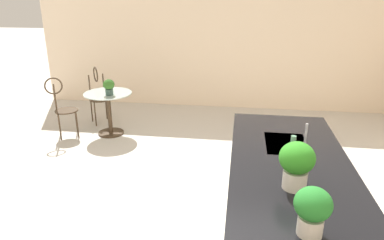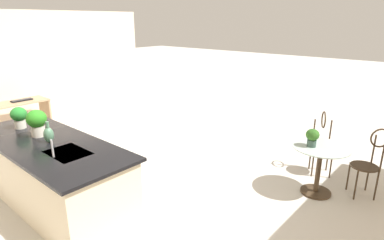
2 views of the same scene
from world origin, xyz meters
TOP-DOWN VIEW (x-y plane):
  - ground_plane at (0.00, 0.00)m, footprint 40.00×40.00m
  - wall_left_window at (-4.26, 0.00)m, footprint 0.12×7.80m
  - kitchen_island at (0.30, 0.85)m, footprint 2.80×1.06m
  - bistro_table at (-2.39, -1.83)m, footprint 0.80×0.80m
  - chair_near_window at (-2.16, -2.56)m, footprint 0.52×0.52m
  - chair_by_island at (-2.95, -2.24)m, footprint 0.53×0.53m
  - sink_faucet at (-0.25, 1.03)m, footprint 0.02×0.02m
  - potted_plant_on_table at (-2.27, -1.76)m, footprint 0.19×0.19m
  - potted_plant_counter_far at (1.15, 0.84)m, footprint 0.23×0.23m
  - potted_plant_counter_near at (0.60, 0.82)m, footprint 0.27×0.27m
  - vase_on_counter at (0.25, 0.84)m, footprint 0.13×0.13m

SIDE VIEW (x-z plane):
  - ground_plane at x=0.00m, z-range 0.00..0.00m
  - bistro_table at x=-2.39m, z-range 0.08..0.82m
  - kitchen_island at x=0.30m, z-range 0.00..0.92m
  - chair_near_window at x=-2.16m, z-range 0.05..1.09m
  - chair_by_island at x=-2.95m, z-range 0.05..1.09m
  - potted_plant_on_table at x=-2.27m, z-range 0.76..1.02m
  - sink_faucet at x=-0.25m, z-range 0.92..1.14m
  - vase_on_counter at x=0.25m, z-range 0.89..1.17m
  - potted_plant_counter_far at x=1.15m, z-range 0.94..1.27m
  - potted_plant_counter_near at x=0.60m, z-range 0.95..1.32m
  - wall_left_window at x=-4.26m, z-range 0.00..2.70m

